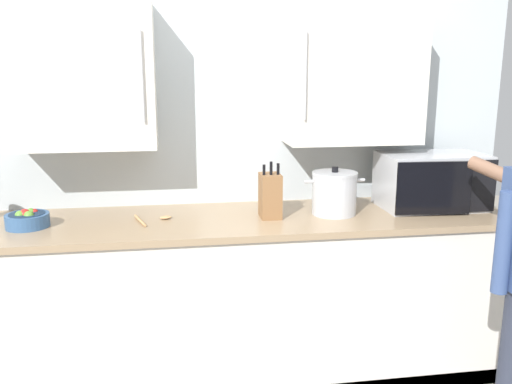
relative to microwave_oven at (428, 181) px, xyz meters
name	(u,v)px	position (x,y,z in m)	size (l,w,h in m)	color
back_wall_tiled	(221,122)	(-1.18, 0.30, 0.33)	(3.56, 0.44, 2.66)	#B2BCC1
counter_unit	(229,298)	(-1.18, -0.04, -0.63)	(3.16, 0.72, 0.95)	beige
microwave_oven	(428,181)	(0.00, 0.00, 0.00)	(0.59, 0.40, 0.32)	#B7BABF
wooden_spoon	(153,219)	(-1.58, -0.04, -0.15)	(0.21, 0.21, 0.02)	tan
fruit_bowl	(27,219)	(-2.22, -0.07, -0.12)	(0.22, 0.22, 0.10)	#335684
stock_pot	(334,193)	(-0.58, -0.05, -0.04)	(0.35, 0.25, 0.27)	#B7BABF
knife_block	(270,195)	(-0.95, -0.07, -0.04)	(0.11, 0.15, 0.31)	brown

